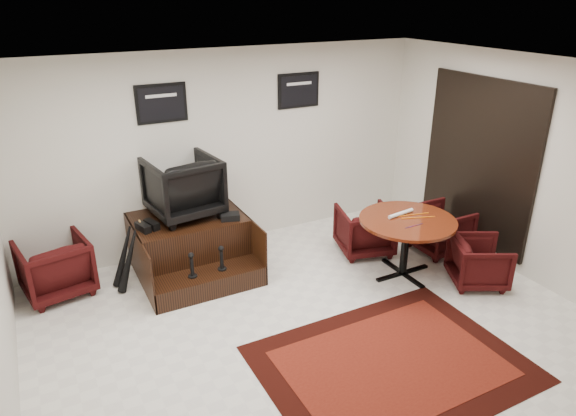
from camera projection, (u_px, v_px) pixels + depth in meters
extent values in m
plane|color=silver|center=(317.00, 327.00, 5.76)|extent=(6.00, 6.00, 0.00)
cube|color=beige|center=(229.00, 150.00, 7.25)|extent=(6.00, 0.02, 2.80)
cube|color=beige|center=(526.00, 355.00, 3.17)|extent=(6.00, 0.02, 2.80)
cube|color=beige|center=(523.00, 169.00, 6.49)|extent=(0.02, 5.00, 2.80)
cube|color=white|center=(323.00, 72.00, 4.67)|extent=(6.00, 5.00, 0.02)
cube|color=black|center=(478.00, 162.00, 7.09)|extent=(0.05, 1.90, 2.30)
cube|color=black|center=(478.00, 162.00, 7.08)|extent=(0.02, 1.72, 2.12)
cube|color=black|center=(478.00, 162.00, 7.08)|extent=(0.03, 0.05, 2.12)
cube|color=black|center=(161.00, 103.00, 6.56)|extent=(0.66, 0.03, 0.50)
cube|color=black|center=(162.00, 104.00, 6.55)|extent=(0.58, 0.01, 0.42)
cube|color=silver|center=(161.00, 96.00, 6.50)|extent=(0.40, 0.00, 0.04)
cube|color=black|center=(298.00, 90.00, 7.41)|extent=(0.66, 0.03, 0.50)
cube|color=black|center=(299.00, 91.00, 7.40)|extent=(0.58, 0.01, 0.42)
cube|color=silver|center=(299.00, 84.00, 7.35)|extent=(0.40, 0.00, 0.04)
cube|color=black|center=(392.00, 364.00, 5.18)|extent=(2.59, 1.94, 0.01)
cube|color=#54140C|center=(392.00, 363.00, 5.18)|extent=(2.12, 1.48, 0.01)
cube|color=black|center=(189.00, 241.00, 6.90)|extent=(1.43, 1.06, 0.74)
cube|color=black|center=(208.00, 282.00, 6.38)|extent=(1.43, 0.42, 0.27)
cube|color=black|center=(139.00, 260.00, 6.42)|extent=(0.02, 1.48, 0.74)
cube|color=black|center=(244.00, 237.00, 7.02)|extent=(0.02, 1.48, 0.74)
cylinder|color=black|center=(193.00, 276.00, 6.25)|extent=(0.11, 0.11, 0.02)
cylinder|color=black|center=(192.00, 267.00, 6.20)|extent=(0.04, 0.04, 0.24)
sphere|color=black|center=(191.00, 255.00, 6.14)|extent=(0.07, 0.07, 0.07)
cylinder|color=black|center=(222.00, 269.00, 6.41)|extent=(0.11, 0.11, 0.02)
cylinder|color=black|center=(222.00, 260.00, 6.36)|extent=(0.04, 0.04, 0.24)
sphere|color=black|center=(221.00, 248.00, 6.30)|extent=(0.07, 0.07, 0.07)
imported|color=black|center=(183.00, 184.00, 6.62)|extent=(0.94, 0.89, 0.87)
cube|color=black|center=(143.00, 227.00, 6.32)|extent=(0.16, 0.27, 0.09)
cube|color=black|center=(152.00, 225.00, 6.40)|extent=(0.16, 0.27, 0.09)
cube|color=black|center=(230.00, 216.00, 6.64)|extent=(0.28, 0.23, 0.08)
imported|color=black|center=(55.00, 265.00, 6.26)|extent=(0.89, 0.85, 0.79)
cylinder|color=#411709|center=(408.00, 220.00, 6.52)|extent=(1.23, 1.23, 0.04)
cylinder|color=black|center=(405.00, 247.00, 6.67)|extent=(0.10, 0.10, 0.72)
cube|color=black|center=(402.00, 273.00, 6.82)|extent=(0.82, 0.06, 0.03)
cube|color=black|center=(402.00, 273.00, 6.82)|extent=(0.06, 0.82, 0.03)
imported|color=black|center=(365.00, 228.00, 7.29)|extent=(0.87, 0.84, 0.74)
imported|color=black|center=(440.00, 227.00, 7.33)|extent=(0.67, 0.71, 0.73)
imported|color=black|center=(479.00, 260.00, 6.49)|extent=(0.84, 0.86, 0.67)
cylinder|color=silver|center=(401.00, 214.00, 6.61)|extent=(0.42, 0.11, 0.05)
cylinder|color=orange|center=(418.00, 217.00, 6.54)|extent=(0.43, 0.16, 0.01)
cylinder|color=orange|center=(413.00, 215.00, 6.63)|extent=(0.44, 0.10, 0.01)
cylinder|color=#4C1933|center=(408.00, 227.00, 6.28)|extent=(0.10, 0.02, 0.01)
cylinder|color=#4C1933|center=(412.00, 226.00, 6.30)|extent=(0.10, 0.02, 0.01)
cylinder|color=#4C1933|center=(416.00, 225.00, 6.33)|extent=(0.10, 0.02, 0.01)
cylinder|color=#4C1933|center=(420.00, 224.00, 6.36)|extent=(0.10, 0.02, 0.01)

